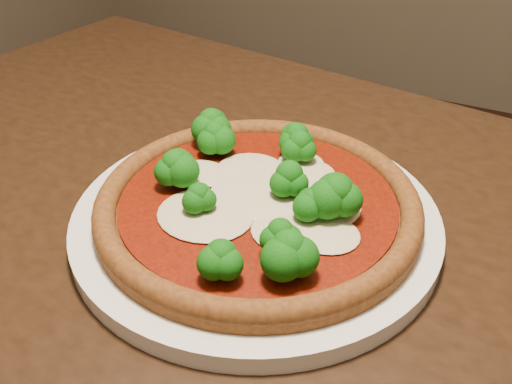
% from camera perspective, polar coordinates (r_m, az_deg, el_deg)
% --- Properties ---
extents(dining_table, '(1.37, 1.04, 0.75)m').
position_cam_1_polar(dining_table, '(0.57, -0.54, -14.50)').
color(dining_table, black).
rests_on(dining_table, floor).
extents(plate, '(0.35, 0.35, 0.02)m').
position_cam_1_polar(plate, '(0.55, -0.00, -2.67)').
color(plate, white).
rests_on(plate, dining_table).
extents(pizza, '(0.30, 0.30, 0.06)m').
position_cam_1_polar(pizza, '(0.53, 0.32, -0.60)').
color(pizza, brown).
rests_on(pizza, plate).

